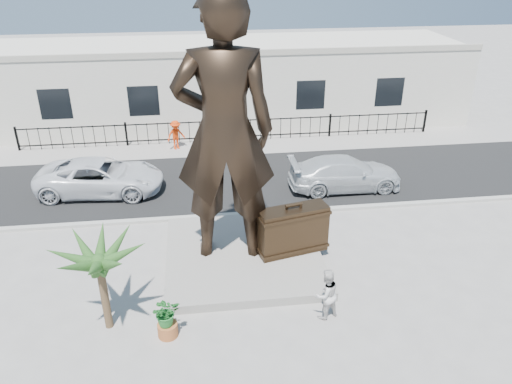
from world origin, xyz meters
TOP-DOWN VIEW (x-y plane):
  - ground at (0.00, 0.00)m, footprint 100.00×100.00m
  - street at (0.00, 8.00)m, footprint 40.00×7.00m
  - curb at (0.00, 4.50)m, footprint 40.00×0.25m
  - far_sidewalk at (0.00, 12.00)m, footprint 40.00×2.50m
  - plinth at (-0.50, 1.50)m, footprint 5.20×5.20m
  - fence at (0.00, 12.80)m, footprint 22.00×0.10m
  - building at (0.00, 17.00)m, footprint 28.00×7.00m
  - statue at (-1.02, 1.68)m, footprint 3.24×2.24m
  - suitcase at (1.16, 1.36)m, footprint 2.44×1.26m
  - tourist at (1.53, -1.69)m, footprint 0.94×0.84m
  - car_white at (-6.02, 7.34)m, footprint 5.48×2.89m
  - car_silver at (4.48, 6.40)m, footprint 4.90×2.01m
  - worker at (-2.89, 11.99)m, footprint 1.14×0.95m
  - palm_tree at (-4.62, -1.32)m, footprint 1.80×1.80m
  - planter at (-2.95, -1.91)m, footprint 0.56×0.56m
  - shrub at (-2.95, -1.91)m, footprint 0.89×0.81m

SIDE VIEW (x-z plane):
  - ground at x=0.00m, z-range 0.00..0.00m
  - palm_tree at x=-4.62m, z-range -1.60..1.60m
  - street at x=0.00m, z-range 0.00..0.01m
  - far_sidewalk at x=0.00m, z-range 0.00..0.02m
  - curb at x=0.00m, z-range 0.00..0.12m
  - plinth at x=-0.50m, z-range 0.00..0.30m
  - planter at x=-2.95m, z-range 0.00..0.40m
  - fence at x=0.00m, z-range 0.00..1.20m
  - car_silver at x=4.48m, z-range 0.01..1.43m
  - car_white at x=-6.02m, z-range 0.01..1.48m
  - worker at x=-2.89m, z-range 0.02..1.55m
  - tourist at x=1.53m, z-range 0.00..1.59m
  - shrub at x=-2.95m, z-range 0.40..1.24m
  - suitcase at x=1.16m, z-range 0.30..1.94m
  - building at x=0.00m, z-range 0.00..4.40m
  - statue at x=-1.02m, z-range 0.30..8.84m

